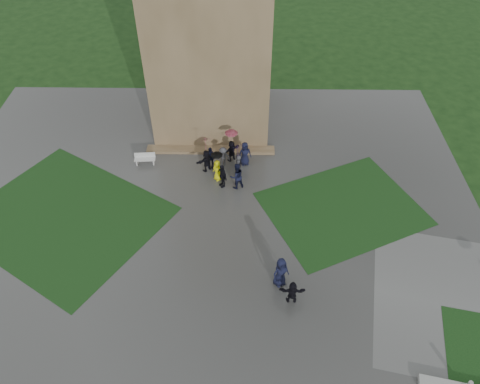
{
  "coord_description": "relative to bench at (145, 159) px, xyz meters",
  "views": [
    {
      "loc": [
        2.44,
        -15.39,
        20.65
      ],
      "look_at": [
        2.15,
        5.16,
        1.2
      ],
      "focal_mm": 35.0,
      "sensor_mm": 36.0,
      "label": 1
    }
  ],
  "objects": [
    {
      "name": "tower_plinth",
      "position": [
        4.39,
        1.42,
        -0.31
      ],
      "size": [
        9.0,
        0.8,
        0.22
      ],
      "primitive_type": "cube",
      "color": "brown",
      "rests_on": "plaza"
    },
    {
      "name": "bench",
      "position": [
        0.0,
        0.0,
        0.0
      ],
      "size": [
        1.44,
        0.55,
        0.82
      ],
      "rotation": [
        0.0,
        0.0,
        0.07
      ],
      "color": "silver",
      "rests_on": "plaza"
    },
    {
      "name": "pedestrian_mid",
      "position": [
        8.73,
        -9.8,
        0.54
      ],
      "size": [
        1.14,
        1.04,
        1.92
      ],
      "primitive_type": "imported",
      "rotation": [
        0.0,
        0.0,
        0.55
      ],
      "color": "black",
      "rests_on": "plaza"
    },
    {
      "name": "pedestrian_near",
      "position": [
        9.27,
        -10.89,
        0.3
      ],
      "size": [
        1.36,
        0.52,
        1.45
      ],
      "primitive_type": "imported",
      "rotation": [
        0.0,
        0.0,
        3.12
      ],
      "color": "black",
      "rests_on": "plaza"
    },
    {
      "name": "plaza",
      "position": [
        4.39,
        -7.18,
        -0.43
      ],
      "size": [
        34.0,
        34.0,
        0.02
      ],
      "primitive_type": "cube",
      "color": "#353432",
      "rests_on": "ground"
    },
    {
      "name": "lawn_inset_left",
      "position": [
        -4.11,
        -5.18,
        -0.42
      ],
      "size": [
        14.1,
        13.46,
        0.01
      ],
      "primitive_type": "cube",
      "rotation": [
        0.0,
        0.0,
        -0.56
      ],
      "color": "black",
      "rests_on": "plaza"
    },
    {
      "name": "ground",
      "position": [
        4.39,
        -9.18,
        -0.44
      ],
      "size": [
        120.0,
        120.0,
        0.0
      ],
      "primitive_type": "plane",
      "color": "black"
    },
    {
      "name": "lawn_inset_right",
      "position": [
        12.89,
        -4.18,
        -0.42
      ],
      "size": [
        11.12,
        10.15,
        0.01
      ],
      "primitive_type": "cube",
      "rotation": [
        0.0,
        0.0,
        0.44
      ],
      "color": "black",
      "rests_on": "plaza"
    },
    {
      "name": "visitor_cluster",
      "position": [
        5.45,
        -0.77,
        0.73
      ],
      "size": [
        3.76,
        3.87,
        2.67
      ],
      "color": "black",
      "rests_on": "plaza"
    }
  ]
}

